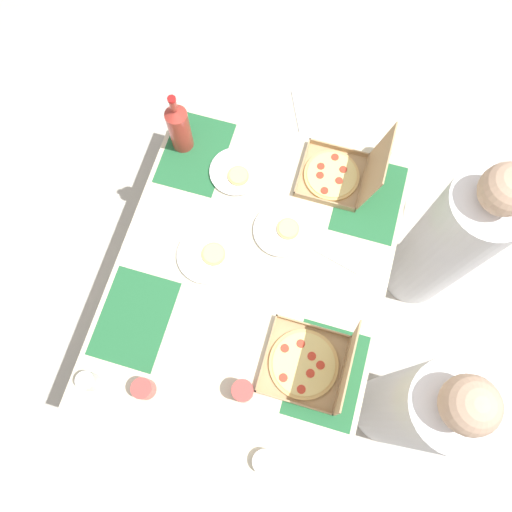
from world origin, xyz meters
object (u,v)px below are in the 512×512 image
Objects in this scene: plate_far_right at (207,255)px; plate_middle at (282,230)px; soda_bottle at (179,127)px; diner_right_seat at (415,408)px; cup_dark at (243,391)px; cup_spare at (88,381)px; plate_near_left at (236,172)px; cup_clear_left at (383,151)px; pizza_box_corner_left at (313,365)px; diner_left_seat at (447,243)px; condiment_bowl at (264,461)px; pizza_box_edge_far at (341,174)px; cup_red at (144,389)px.

plate_middle is at bearing 125.71° from plate_far_right.
soda_bottle reaches higher than plate_far_right.
plate_middle is 0.91m from diner_right_seat.
diner_right_seat reaches higher than plate_far_right.
cup_spare is at bearing -77.36° from cup_dark.
diner_right_seat is (-0.27, 1.23, -0.30)m from cup_spare.
cup_clear_left reaches higher than plate_near_left.
pizza_box_corner_left is 1.07m from soda_bottle.
cup_spare reaches higher than plate_middle.
diner_left_seat is (0.03, 1.22, -0.37)m from soda_bottle.
condiment_bowl is at bearing 11.16° from plate_middle.
plate_near_left is 0.89m from cup_dark.
pizza_box_edge_far is 3.72× the size of condiment_bowl.
pizza_box_edge_far is 1.32× the size of plate_far_right.
plate_far_right is (-0.30, -0.50, -0.04)m from pizza_box_corner_left.
diner_left_seat is at bearing 113.48° from plate_far_right.
diner_left_seat reaches higher than plate_near_left.
plate_near_left is at bearing -77.31° from pizza_box_edge_far.
diner_left_seat reaches higher than cup_spare.
plate_near_left is 2.65× the size of condiment_bowl.
plate_middle is 0.19× the size of diner_left_seat.
diner_right_seat is (-0.35, 0.55, -0.27)m from condiment_bowl.
cup_dark is 0.09× the size of diner_right_seat.
pizza_box_corner_left reaches higher than pizza_box_edge_far.
plate_middle is at bearing 146.23° from cup_spare.
plate_far_right is 1.07× the size of plate_near_left.
plate_far_right is 2.83× the size of condiment_bowl.
cup_clear_left is at bearing 101.78° from soda_bottle.
cup_spare is 0.20m from cup_red.
cup_clear_left reaches higher than condiment_bowl.
pizza_box_edge_far reaches higher than cup_red.
diner_right_seat reaches higher than pizza_box_edge_far.
diner_left_seat is (-1.00, 1.23, -0.29)m from cup_spare.
soda_bottle is 3.26× the size of cup_spare.
plate_middle is 2.71× the size of condiment_bowl.
diner_right_seat is (0.32, 0.97, -0.26)m from plate_far_right.
soda_bottle is at bearing -134.95° from pizza_box_corner_left.
pizza_box_edge_far is at bearing 147.20° from cup_spare.
cup_dark is 0.76m from diner_right_seat.
plate_middle is at bearing -35.49° from cup_clear_left.
pizza_box_edge_far is (-0.78, -0.08, -0.00)m from pizza_box_corner_left.
condiment_bowl is at bearing -12.34° from pizza_box_corner_left.
plate_middle is 2.27× the size of cup_spare.
pizza_box_corner_left is at bearing 113.91° from cup_red.
cup_clear_left is 1.29m from condiment_bowl.
cup_spare is (1.03, -0.00, -0.08)m from soda_bottle.
condiment_bowl is (0.08, 0.68, -0.03)m from cup_spare.
plate_near_left is 2.33× the size of cup_red.
plate_far_right is 0.20× the size of diner_left_seat.
pizza_box_edge_far is 0.64m from plate_far_right.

